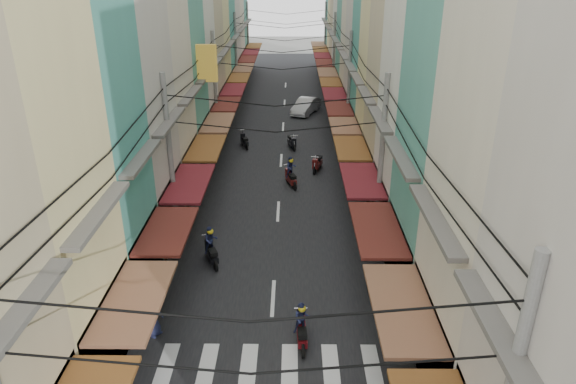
# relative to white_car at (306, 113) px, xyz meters

# --- Properties ---
(ground) EXTENTS (160.00, 160.00, 0.00)m
(ground) POSITION_rel_white_car_xyz_m (-1.97, -26.23, 0.00)
(ground) COLOR slate
(ground) RESTS_ON ground
(road) EXTENTS (10.00, 80.00, 0.02)m
(road) POSITION_rel_white_car_xyz_m (-1.97, -6.23, 0.01)
(road) COLOR black
(road) RESTS_ON ground
(sidewalk_left) EXTENTS (3.00, 80.00, 0.06)m
(sidewalk_left) POSITION_rel_white_car_xyz_m (-8.47, -6.23, 0.03)
(sidewalk_left) COLOR gray
(sidewalk_left) RESTS_ON ground
(sidewalk_right) EXTENTS (3.00, 80.00, 0.06)m
(sidewalk_right) POSITION_rel_white_car_xyz_m (4.53, -6.23, 0.03)
(sidewalk_right) COLOR gray
(sidewalk_right) RESTS_ON ground
(crosswalk) EXTENTS (7.55, 2.40, 0.01)m
(crosswalk) POSITION_rel_white_car_xyz_m (-1.97, -32.23, 0.03)
(crosswalk) COLOR silver
(crosswalk) RESTS_ON ground
(building_row_left) EXTENTS (7.80, 67.67, 23.70)m
(building_row_left) POSITION_rel_white_car_xyz_m (-9.89, -9.67, 9.78)
(building_row_left) COLOR silver
(building_row_left) RESTS_ON ground
(building_row_right) EXTENTS (7.80, 68.98, 22.59)m
(building_row_right) POSITION_rel_white_car_xyz_m (5.95, -9.79, 9.41)
(building_row_right) COLOR teal
(building_row_right) RESTS_ON ground
(utility_poles) EXTENTS (10.20, 66.13, 8.20)m
(utility_poles) POSITION_rel_white_car_xyz_m (-1.97, -11.22, 6.59)
(utility_poles) COLOR gray
(utility_poles) RESTS_ON ground
(white_car) EXTENTS (5.21, 3.55, 1.71)m
(white_car) POSITION_rel_white_car_xyz_m (0.00, 0.00, 0.00)
(white_car) COLOR silver
(white_car) RESTS_ON ground
(bicycle) EXTENTS (1.83, 1.13, 1.18)m
(bicycle) POSITION_rel_white_car_xyz_m (4.71, -25.63, 0.00)
(bicycle) COLOR black
(bicycle) RESTS_ON ground
(moving_scooters) EXTENTS (5.74, 23.34, 1.87)m
(moving_scooters) POSITION_rel_white_car_xyz_m (-2.14, -19.52, 0.54)
(moving_scooters) COLOR black
(moving_scooters) RESTS_ON ground
(parked_scooters) EXTENTS (12.92, 15.49, 0.99)m
(parked_scooters) POSITION_rel_white_car_xyz_m (2.42, -30.14, 0.47)
(parked_scooters) COLOR black
(parked_scooters) RESTS_ON ground
(pedestrians) EXTENTS (11.68, 26.73, 2.19)m
(pedestrians) POSITION_rel_white_car_xyz_m (-6.63, -21.53, 1.04)
(pedestrians) COLOR #28212C
(pedestrians) RESTS_ON ground
(market_umbrella) EXTENTS (2.34, 2.34, 2.46)m
(market_umbrella) POSITION_rel_white_car_xyz_m (4.09, -28.86, 2.17)
(market_umbrella) COLOR #B2B2B7
(market_umbrella) RESTS_ON ground
(traffic_sign) EXTENTS (0.10, 0.70, 3.20)m
(traffic_sign) POSITION_rel_white_car_xyz_m (3.95, -27.70, 2.37)
(traffic_sign) COLOR gray
(traffic_sign) RESTS_ON ground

